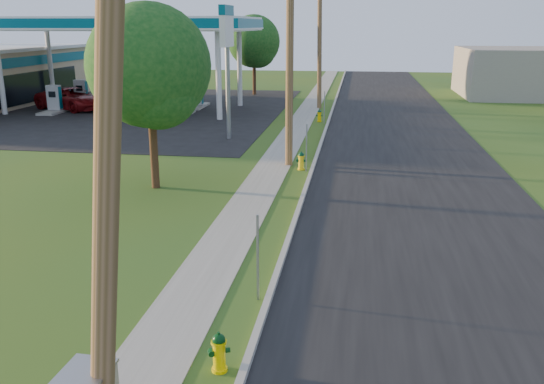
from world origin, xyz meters
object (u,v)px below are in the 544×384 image
object	(u,v)px
utility_pole_far	(320,41)
fuel_pump_ne	(180,105)
tree_verge	(151,71)
utility_pole_near	(107,124)
hydrant_far	(319,116)
fuel_pump_sw	(82,96)
utility_pole_mid	(290,49)
fuel_pump_se	(197,98)
hydrant_mid	(301,161)
fuel_pump_nw	(55,102)
hydrant_near	(219,352)
car_red	(72,99)
tree_lot	(255,43)
price_pylon	(227,34)

from	to	relation	value
utility_pole_far	fuel_pump_ne	size ratio (longest dim) A/B	2.97
tree_verge	utility_pole_near	bearing A→B (deg)	-71.98
tree_verge	hydrant_far	size ratio (longest dim) A/B	8.56
utility_pole_near	tree_verge	size ratio (longest dim) A/B	1.41
fuel_pump_sw	utility_pole_mid	bearing A→B (deg)	-43.52
fuel_pump_se	hydrant_mid	xyz separation A→B (m)	(9.51, -17.75, -0.34)
fuel_pump_nw	fuel_pump_ne	xyz separation A→B (m)	(9.00, 0.00, 0.00)
utility_pole_near	hydrant_near	bearing A→B (deg)	74.87
utility_pole_mid	car_red	xyz separation A→B (m)	(-17.43, 14.54, -4.16)
utility_pole_mid	fuel_pump_nw	world-z (taller)	utility_pole_mid
fuel_pump_se	tree_lot	world-z (taller)	tree_lot
fuel_pump_se	tree_verge	size ratio (longest dim) A/B	0.48
fuel_pump_nw	tree_verge	bearing A→B (deg)	-52.20
utility_pole_far	hydrant_mid	world-z (taller)	utility_pole_far
utility_pole_far	price_pylon	bearing A→B (deg)	-107.33
utility_pole_near	fuel_pump_nw	bearing A→B (deg)	120.00
utility_pole_far	fuel_pump_ne	bearing A→B (deg)	-150.67
tree_lot	fuel_pump_sw	bearing A→B (deg)	-144.11
tree_lot	car_red	size ratio (longest dim) A/B	1.18
price_pylon	car_red	world-z (taller)	price_pylon
fuel_pump_se	tree_lot	size ratio (longest dim) A/B	0.47
utility_pole_near	utility_pole_mid	xyz separation A→B (m)	(-0.00, 18.00, 0.15)
fuel_pump_se	utility_pole_mid	bearing A→B (deg)	-62.37
tree_lot	utility_pole_mid	bearing A→B (deg)	-76.75
tree_verge	utility_pole_mid	bearing A→B (deg)	44.51
fuel_pump_sw	fuel_pump_nw	bearing A→B (deg)	-90.00
fuel_pump_ne	car_red	bearing A→B (deg)	169.78
fuel_pump_nw	car_red	distance (m)	1.61
fuel_pump_nw	hydrant_near	bearing A→B (deg)	-57.05
price_pylon	tree_verge	bearing A→B (deg)	-93.11
tree_lot	hydrant_mid	size ratio (longest dim) A/B	8.56
fuel_pump_se	car_red	bearing A→B (deg)	-163.89
fuel_pump_ne	hydrant_mid	distance (m)	16.72
tree_verge	car_red	size ratio (longest dim) A/B	1.17
utility_pole_mid	tree_verge	world-z (taller)	utility_pole_mid
utility_pole_far	tree_verge	xyz separation A→B (m)	(-4.44, -22.36, -0.48)
fuel_pump_nw	hydrant_mid	size ratio (longest dim) A/B	4.05
utility_pole_far	fuel_pump_ne	distance (m)	10.99
utility_pole_mid	fuel_pump_se	size ratio (longest dim) A/B	3.06
utility_pole_near	hydrant_far	world-z (taller)	utility_pole_near
tree_lot	hydrant_mid	xyz separation A→B (m)	(6.64, -26.34, -3.96)
tree_verge	price_pylon	bearing A→B (deg)	86.89
fuel_pump_ne	fuel_pump_se	size ratio (longest dim) A/B	1.00
utility_pole_far	car_red	size ratio (longest dim) A/B	1.66
fuel_pump_ne	fuel_pump_sw	size ratio (longest dim) A/B	1.00
utility_pole_mid	tree_lot	size ratio (longest dim) A/B	1.45
utility_pole_near	price_pylon	bearing A→B (deg)	99.42
utility_pole_near	fuel_pump_sw	bearing A→B (deg)	117.09
utility_pole_near	utility_pole_mid	bearing A→B (deg)	90.00
utility_pole_near	car_red	world-z (taller)	utility_pole_near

